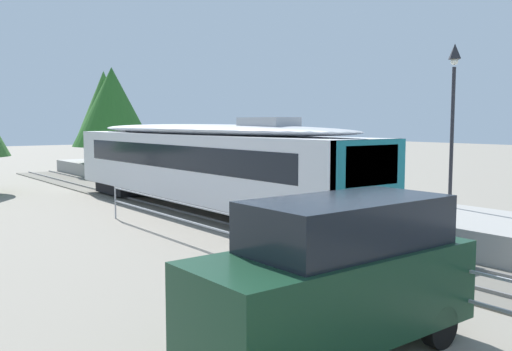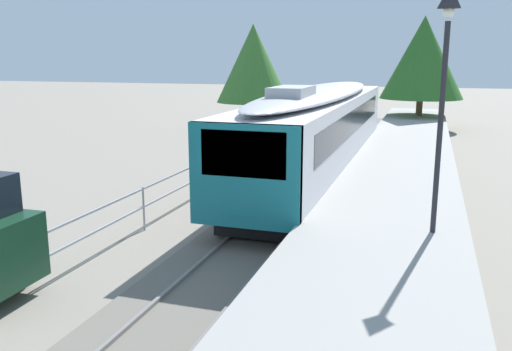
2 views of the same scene
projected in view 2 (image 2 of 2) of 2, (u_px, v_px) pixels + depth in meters
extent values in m
plane|color=gray|center=(170.00, 221.00, 15.98)|extent=(160.00, 160.00, 0.00)
cube|color=#6B665B|center=(267.00, 230.00, 15.07)|extent=(3.20, 60.00, 0.06)
cube|color=slate|center=(243.00, 225.00, 15.27)|extent=(0.08, 60.00, 0.08)
cube|color=slate|center=(292.00, 230.00, 14.84)|extent=(0.08, 60.00, 0.08)
cube|color=silver|center=(319.00, 129.00, 21.45)|extent=(2.80, 18.59, 2.55)
cube|color=#19757F|center=(245.00, 176.00, 12.90)|extent=(2.80, 0.24, 2.55)
cube|color=black|center=(243.00, 154.00, 12.70)|extent=(2.13, 0.08, 1.12)
cube|color=black|center=(320.00, 119.00, 21.36)|extent=(2.82, 15.61, 0.92)
ellipsoid|color=#A8AAAF|center=(320.00, 93.00, 21.14)|extent=(2.69, 17.84, 0.44)
cube|color=#A8AAAF|center=(292.00, 92.00, 16.75)|extent=(1.10, 2.20, 0.36)
cube|color=#EAE5C6|center=(244.00, 217.00, 13.05)|extent=(1.00, 0.10, 0.20)
cube|color=black|center=(271.00, 213.00, 15.37)|extent=(2.24, 3.20, 0.55)
cube|color=black|center=(344.00, 142.00, 28.19)|extent=(2.24, 3.20, 0.55)
cube|color=#999691|center=(386.00, 226.00, 14.01)|extent=(3.90, 60.00, 0.90)
cylinder|color=#232328|center=(440.00, 131.00, 11.65)|extent=(0.12, 0.12, 4.60)
sphere|color=silver|center=(449.00, 12.00, 11.12)|extent=(0.24, 0.24, 0.24)
cylinder|color=#9EA0A5|center=(144.00, 209.00, 15.00)|extent=(0.06, 0.06, 1.25)
cylinder|color=#9EA0A5|center=(247.00, 155.00, 23.37)|extent=(0.06, 0.06, 1.25)
cylinder|color=black|center=(14.00, 271.00, 11.31)|extent=(0.72, 0.25, 0.72)
cylinder|color=brown|center=(418.00, 110.00, 37.70)|extent=(0.36, 0.36, 2.37)
cone|color=#38702D|center=(422.00, 57.00, 36.91)|extent=(4.08, 4.08, 4.94)
cylinder|color=brown|center=(419.00, 114.00, 36.57)|extent=(0.36, 0.36, 2.07)
cone|color=#286023|center=(423.00, 58.00, 35.77)|extent=(5.48, 5.48, 5.42)
cylinder|color=brown|center=(253.00, 117.00, 34.98)|extent=(0.36, 0.36, 1.96)
cone|color=#38702D|center=(253.00, 63.00, 34.24)|extent=(4.72, 4.72, 4.90)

